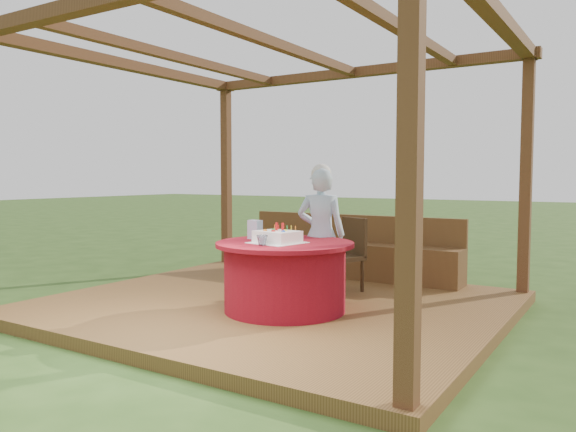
% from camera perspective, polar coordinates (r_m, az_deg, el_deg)
% --- Properties ---
extents(ground, '(60.00, 60.00, 0.00)m').
position_cam_1_polar(ground, '(6.01, -1.28, -9.70)').
color(ground, '#2A4A18').
rests_on(ground, ground).
extents(deck, '(4.50, 4.00, 0.12)m').
position_cam_1_polar(deck, '(5.99, -1.28, -9.15)').
color(deck, brown).
rests_on(deck, ground).
extents(pergola, '(4.50, 4.00, 2.72)m').
position_cam_1_polar(pergola, '(5.92, -1.32, 13.57)').
color(pergola, brown).
rests_on(pergola, deck).
extents(bench, '(3.00, 0.42, 0.80)m').
position_cam_1_polar(bench, '(7.41, 6.05, -4.08)').
color(bench, brown).
rests_on(bench, deck).
extents(table, '(1.34, 1.34, 0.67)m').
position_cam_1_polar(table, '(5.48, -0.32, -6.10)').
color(table, maroon).
rests_on(table, deck).
extents(chair, '(0.50, 0.50, 0.83)m').
position_cam_1_polar(chair, '(6.46, 6.09, -3.61)').
color(chair, '#362411').
rests_on(chair, deck).
extents(elderly_woman, '(0.59, 0.48, 1.44)m').
position_cam_1_polar(elderly_woman, '(5.94, 3.37, -1.62)').
color(elderly_woman, '#9DC9EA').
rests_on(elderly_woman, deck).
extents(birthday_cake, '(0.51, 0.51, 0.19)m').
position_cam_1_polar(birthday_cake, '(5.35, -1.09, -2.13)').
color(birthday_cake, white).
rests_on(birthday_cake, table).
extents(gift_bag, '(0.15, 0.10, 0.19)m').
position_cam_1_polar(gift_bag, '(5.69, -3.37, -1.39)').
color(gift_bag, '#D086B7').
rests_on(gift_bag, table).
extents(drinking_glass, '(0.12, 0.12, 0.10)m').
position_cam_1_polar(drinking_glass, '(5.16, -2.64, -2.48)').
color(drinking_glass, white).
rests_on(drinking_glass, table).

